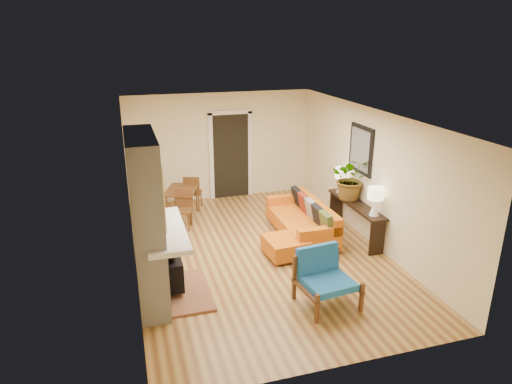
# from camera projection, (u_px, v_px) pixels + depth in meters

# --- Properties ---
(room_shell) EXTENTS (6.50, 6.50, 6.50)m
(room_shell) POSITION_uv_depth(u_px,v_px,m) (251.00, 153.00, 10.73)
(room_shell) COLOR #B78D46
(room_shell) RESTS_ON ground
(fireplace) EXTENTS (1.09, 1.68, 2.60)m
(fireplace) POSITION_uv_depth(u_px,v_px,m) (150.00, 225.00, 6.74)
(fireplace) COLOR white
(fireplace) RESTS_ON ground
(sofa) EXTENTS (0.86, 2.00, 0.79)m
(sofa) POSITION_uv_depth(u_px,v_px,m) (305.00, 220.00, 9.20)
(sofa) COLOR silver
(sofa) RESTS_ON ground
(ottoman) EXTENTS (0.77, 0.77, 0.36)m
(ottoman) POSITION_uv_depth(u_px,v_px,m) (286.00, 246.00, 8.40)
(ottoman) COLOR silver
(ottoman) RESTS_ON ground
(blue_chair) EXTENTS (0.90, 0.88, 0.85)m
(blue_chair) POSITION_uv_depth(u_px,v_px,m) (324.00, 274.00, 6.92)
(blue_chair) COLOR brown
(blue_chair) RESTS_ON ground
(dining_table) EXTENTS (1.01, 1.57, 0.83)m
(dining_table) POSITION_uv_depth(u_px,v_px,m) (185.00, 195.00, 10.04)
(dining_table) COLOR brown
(dining_table) RESTS_ON ground
(console_table) EXTENTS (0.34, 1.85, 0.72)m
(console_table) POSITION_uv_depth(u_px,v_px,m) (356.00, 210.00, 9.10)
(console_table) COLOR black
(console_table) RESTS_ON ground
(lamp_near) EXTENTS (0.30, 0.30, 0.54)m
(lamp_near) POSITION_uv_depth(u_px,v_px,m) (375.00, 198.00, 8.34)
(lamp_near) COLOR white
(lamp_near) RESTS_ON console_table
(lamp_far) EXTENTS (0.30, 0.30, 0.54)m
(lamp_far) POSITION_uv_depth(u_px,v_px,m) (342.00, 177.00, 9.56)
(lamp_far) COLOR white
(lamp_far) RESTS_ON console_table
(houseplant) EXTENTS (1.00, 0.95, 0.88)m
(houseplant) POSITION_uv_depth(u_px,v_px,m) (351.00, 178.00, 9.13)
(houseplant) COLOR #1E5919
(houseplant) RESTS_ON console_table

